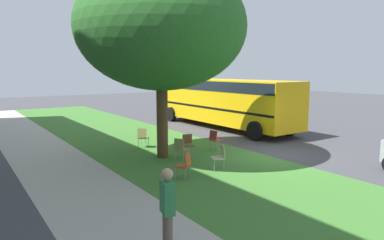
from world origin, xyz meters
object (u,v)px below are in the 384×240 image
Objects in this scene: chair_5 at (185,164)px; chair_3 at (143,136)px; street_tree at (161,28)px; chair_2 at (220,155)px; chair_0 at (188,143)px; school_bus at (223,98)px; chair_4 at (215,139)px; chair_1 at (180,148)px; pedestrian_0 at (167,209)px.

chair_3 is at bearing -11.51° from chair_5.
street_tree is 8.43× the size of chair_3.
chair_3 is at bearing 7.06° from chair_2.
chair_2 and chair_3 have the same top height.
chair_0 is 1.00× the size of chair_2.
chair_5 is 0.08× the size of school_bus.
chair_3 is (4.73, 0.59, 0.00)m from chair_2.
chair_4 is 4.26m from chair_5.
pedestrian_0 reaches higher than chair_1.
chair_1 is 2.27m from chair_4.
chair_0 is 1.51m from chair_4.
street_tree is 8.43× the size of chair_2.
chair_3 is at bearing 109.40° from school_bus.
chair_4 is 0.52× the size of pedestrian_0.
chair_1 is at bearing 14.36° from chair_2.
chair_5 is at bearing 133.91° from school_bus.
chair_5 is at bearing 144.24° from chair_0.
chair_1 is 1.00× the size of chair_4.
school_bus is at bearing -46.09° from chair_5.
chair_1 is at bearing 125.19° from chair_0.
chair_4 is (-0.25, -2.44, -4.50)m from street_tree.
pedestrian_0 is (-3.89, 4.38, 0.41)m from chair_2.
chair_2 is at bearing -165.64° from chair_1.
chair_4 is 8.81m from pedestrian_0.
chair_3 is at bearing 18.23° from chair_0.
street_tree is 5.31m from chair_2.
street_tree is 8.43× the size of chair_4.
chair_2 is 1.00× the size of chair_5.
chair_3 is at bearing -23.73° from pedestrian_0.
chair_2 is at bearing -172.94° from chair_3.
chair_3 is 0.52× the size of pedestrian_0.
chair_0 is 0.08× the size of school_bus.
chair_2 is (-2.29, 0.22, 0.00)m from chair_0.
chair_0 is at bearing 96.24° from chair_4.
school_bus is (4.32, -6.66, -3.26)m from street_tree.
chair_5 is (-2.68, 3.31, 0.00)m from chair_4.
chair_2 is 1.00× the size of chair_4.
chair_0 is 1.00× the size of chair_3.
school_bus is at bearing -40.20° from chair_2.
chair_1 is 2.92m from chair_3.
chair_2 is 9.29m from school_bus.
pedestrian_0 is at bearing 143.40° from chair_0.
school_bus is (7.03, -5.94, 1.24)m from chair_2.
chair_0 is 7.72m from pedestrian_0.
pedestrian_0 reaches higher than chair_4.
chair_4 is 0.08× the size of school_bus.
school_bus reaches higher than chair_5.
chair_4 and chair_5 have the same top height.
street_tree is 8.43× the size of chair_5.
chair_4 is (0.64, -2.18, 0.00)m from chair_1.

